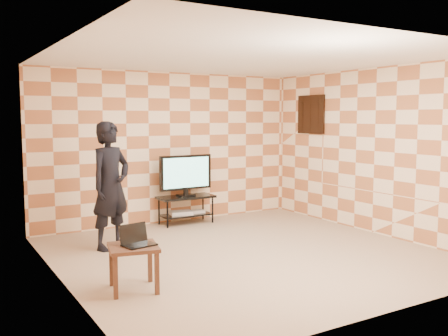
{
  "coord_description": "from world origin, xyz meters",
  "views": [
    {
      "loc": [
        -3.76,
        -5.71,
        1.9
      ],
      "look_at": [
        0.0,
        0.6,
        1.15
      ],
      "focal_mm": 40.0,
      "sensor_mm": 36.0,
      "label": 1
    }
  ],
  "objects_px": {
    "tv_stand": "(186,203)",
    "tv": "(186,173)",
    "person": "(111,186)",
    "side_table": "(133,253)"
  },
  "relations": [
    {
      "from": "tv_stand",
      "to": "tv",
      "type": "bearing_deg",
      "value": -92.54
    },
    {
      "from": "tv",
      "to": "person",
      "type": "distance_m",
      "value": 1.94
    },
    {
      "from": "tv",
      "to": "side_table",
      "type": "distance_m",
      "value": 3.5
    },
    {
      "from": "tv",
      "to": "side_table",
      "type": "height_order",
      "value": "tv"
    },
    {
      "from": "tv",
      "to": "side_table",
      "type": "xyz_separation_m",
      "value": [
        -2.04,
        -2.81,
        -0.49
      ]
    },
    {
      "from": "tv_stand",
      "to": "person",
      "type": "xyz_separation_m",
      "value": [
        -1.68,
        -0.97,
        0.55
      ]
    },
    {
      "from": "tv_stand",
      "to": "side_table",
      "type": "height_order",
      "value": "same"
    },
    {
      "from": "tv_stand",
      "to": "side_table",
      "type": "xyz_separation_m",
      "value": [
        -2.04,
        -2.81,
        0.05
      ]
    },
    {
      "from": "person",
      "to": "tv",
      "type": "bearing_deg",
      "value": 4.6
    },
    {
      "from": "tv_stand",
      "to": "tv",
      "type": "xyz_separation_m",
      "value": [
        -0.0,
        -0.0,
        0.54
      ]
    }
  ]
}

